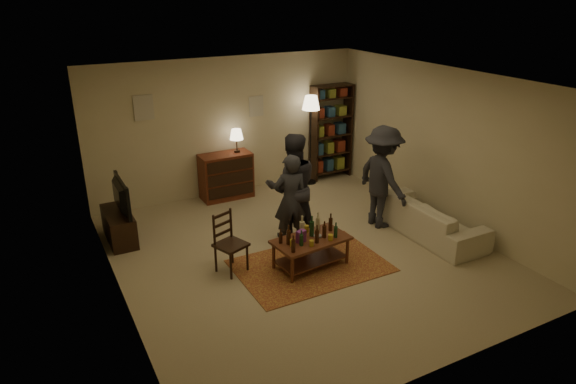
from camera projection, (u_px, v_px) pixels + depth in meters
floor at (303, 253)px, 8.09m from camera, size 6.00×6.00×0.00m
room_shell at (195, 107)px, 9.57m from camera, size 6.00×6.00×6.00m
rug at (311, 266)px, 7.71m from camera, size 2.20×1.50×0.01m
coffee_table at (310, 242)px, 7.56m from camera, size 1.17×0.72×0.80m
dining_chair at (228, 240)px, 7.43m from camera, size 0.52×0.52×0.93m
tv_stand at (118, 219)px, 8.36m from camera, size 0.40×1.00×1.06m
dresser at (227, 175)px, 10.05m from camera, size 1.00×0.50×1.36m
bookshelf at (331, 131)px, 10.95m from camera, size 0.90×0.34×2.02m
floor_lamp at (311, 109)px, 10.39m from camera, size 0.36×0.36×1.87m
sofa at (429, 217)px, 8.60m from camera, size 0.81×2.08×0.61m
person_left at (290, 200)px, 8.12m from camera, size 0.62×0.47×1.52m
person_right at (292, 187)px, 8.30m from camera, size 1.04×0.92×1.78m
person_by_sofa at (382, 177)px, 8.72m from camera, size 0.66×1.15×1.78m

